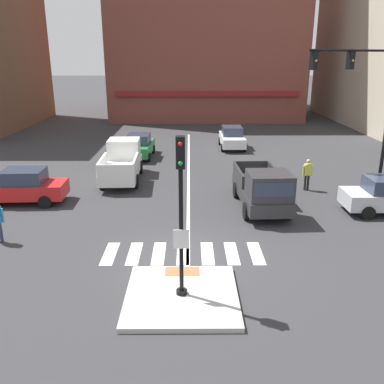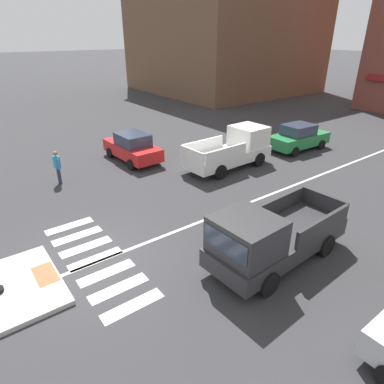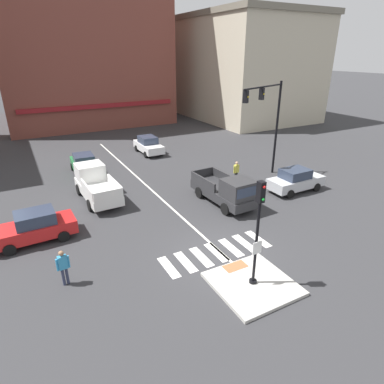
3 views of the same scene
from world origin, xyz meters
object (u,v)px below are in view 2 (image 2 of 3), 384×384
at_px(car_red_cross_left, 132,147).
at_px(pickup_truck_charcoal_eastbound_mid, 270,238).
at_px(car_green_westbound_distant, 299,137).
at_px(pedestrian_at_curb_left, 57,165).
at_px(pickup_truck_white_westbound_far, 234,149).

height_order(car_red_cross_left, pickup_truck_charcoal_eastbound_mid, pickup_truck_charcoal_eastbound_mid).
height_order(car_green_westbound_distant, pickup_truck_charcoal_eastbound_mid, pickup_truck_charcoal_eastbound_mid).
xyz_separation_m(car_red_cross_left, car_green_westbound_distant, (4.47, 9.42, 0.00)).
height_order(car_red_cross_left, car_green_westbound_distant, same).
bearing_deg(car_green_westbound_distant, car_red_cross_left, -115.36).
bearing_deg(pickup_truck_charcoal_eastbound_mid, car_green_westbound_distant, 122.96).
relative_size(pickup_truck_charcoal_eastbound_mid, pedestrian_at_curb_left, 3.10).
bearing_deg(pickup_truck_white_westbound_far, car_red_cross_left, -135.12).
xyz_separation_m(car_green_westbound_distant, pedestrian_at_curb_left, (-3.70, -13.89, 0.17)).
bearing_deg(car_red_cross_left, pickup_truck_white_westbound_far, 44.88).
bearing_deg(car_green_westbound_distant, pickup_truck_white_westbound_far, -93.56).
distance_m(pickup_truck_white_westbound_far, pedestrian_at_curb_left, 9.22).
bearing_deg(pedestrian_at_curb_left, pickup_truck_charcoal_eastbound_mid, 17.69).
bearing_deg(pickup_truck_white_westbound_far, car_green_westbound_distant, 86.44).
relative_size(pickup_truck_charcoal_eastbound_mid, pickup_truck_white_westbound_far, 1.00).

